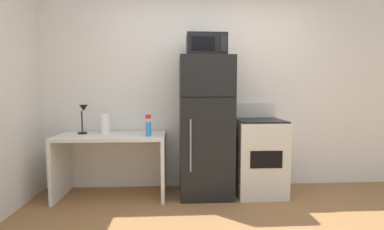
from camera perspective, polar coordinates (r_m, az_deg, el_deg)
wall_back_white at (r=3.83m, az=3.53°, el=5.28°), size 5.00×0.10×2.60m
desk at (r=3.59m, az=-15.57°, el=-7.21°), size 1.27×0.61×0.75m
desk_lamp at (r=3.69m, az=-20.79°, el=0.16°), size 0.14×0.12×0.35m
paper_towel_roll at (r=3.63m, az=-16.84°, el=-1.70°), size 0.11×0.11×0.24m
spray_bottle at (r=3.34m, az=-8.65°, el=-2.49°), size 0.06×0.06×0.25m
refrigerator at (r=3.48m, az=2.72°, el=-2.36°), size 0.62×0.63×1.67m
microwave at (r=3.47m, az=2.83°, el=13.59°), size 0.46×0.35×0.26m
oven_range at (r=3.68m, az=13.07°, el=-7.92°), size 0.58×0.61×1.10m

